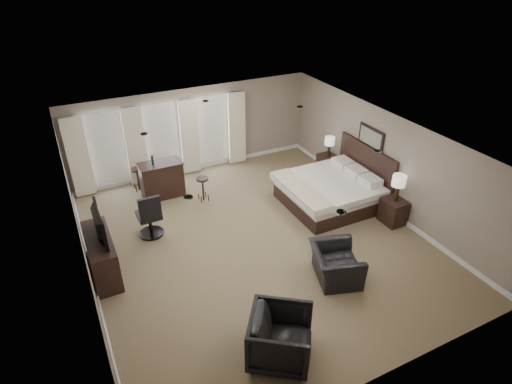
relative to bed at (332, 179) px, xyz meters
name	(u,v)px	position (x,y,z in m)	size (l,w,h in m)	color
room	(256,194)	(-2.58, -0.61, 0.55)	(7.60, 8.60, 2.64)	brown
window_bay	(163,141)	(-3.58, 3.50, 0.45)	(5.25, 0.20, 2.30)	silver
bed	(332,179)	(0.00, 0.00, 0.00)	(2.37, 2.26, 1.51)	silver
nightstand_near	(393,211)	(0.89, -1.45, -0.43)	(0.49, 0.60, 0.66)	black
nightstand_far	(327,165)	(0.89, 1.45, -0.43)	(0.48, 0.59, 0.64)	black
lamp_near	(398,188)	(0.89, -1.45, 0.25)	(0.34, 0.34, 0.70)	beige
lamp_far	(329,147)	(0.89, 1.45, 0.19)	(0.30, 0.30, 0.61)	beige
wall_art	(371,137)	(1.12, 0.00, 1.00)	(0.04, 0.96, 0.56)	slate
dresser	(102,256)	(-6.03, -0.18, -0.29)	(0.52, 1.61, 0.93)	black
tv	(97,235)	(-6.03, -0.18, 0.25)	(1.15, 0.66, 0.15)	black
armchair_near	(336,259)	(-1.66, -2.51, -0.27)	(1.10, 0.72, 0.96)	black
armchair_far	(281,336)	(-3.69, -3.78, -0.23)	(1.02, 0.95, 1.05)	black
bar_counter	(162,179)	(-3.97, 2.46, -0.24)	(1.18, 0.61, 1.03)	black
bar_stool_left	(138,179)	(-4.52, 3.10, -0.41)	(0.33, 0.33, 0.69)	black
bar_stool_right	(203,189)	(-3.04, 1.73, -0.41)	(0.33, 0.33, 0.69)	black
desk_chair	(149,214)	(-4.76, 0.78, -0.16)	(0.60, 0.60, 1.18)	black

